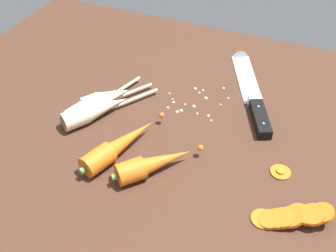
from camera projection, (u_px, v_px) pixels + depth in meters
The scene contains 10 objects.
ground_plane at pixel (172, 133), 87.34cm from camera, with size 120.00×90.00×4.00cm, color #42281C.
chefs_knife at pixel (250, 87), 95.52cm from camera, with size 17.48×32.97×4.18cm.
whole_carrot at pixel (118, 146), 78.33cm from camera, with size 9.68×20.86×4.20cm.
whole_carrot_second at pixel (152, 164), 74.71cm from camera, with size 13.39×14.56×4.20cm.
parsnip_front at pixel (94, 104), 88.47cm from camera, with size 8.37×21.35×4.00cm.
parsnip_mid_left at pixel (96, 110), 86.72cm from camera, with size 14.42×20.51×4.00cm.
parsnip_mid_right at pixel (106, 98), 89.90cm from camera, with size 11.48×15.88×4.00cm.
carrot_slice_stack at pixel (291, 216), 66.89cm from camera, with size 12.78×7.31×4.00cm.
carrot_slice_stray_near at pixel (281, 172), 75.70cm from camera, with size 3.83×3.83×0.70cm.
mince_crumbs at pixel (194, 103), 91.44cm from camera, with size 13.59×13.22×0.83cm.
Camera 1 is at (24.74, -59.86, 56.62)cm, focal length 43.52 mm.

